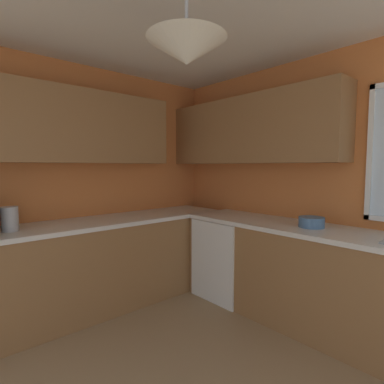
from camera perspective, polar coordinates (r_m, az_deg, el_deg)
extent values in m
cube|color=#D17238|center=(3.15, 24.06, 0.95)|extent=(3.84, 0.06, 2.46)
cube|color=#D17238|center=(3.38, -22.22, 1.25)|extent=(0.06, 3.56, 2.46)
cube|color=white|center=(2.97, 30.23, 6.26)|extent=(0.04, 0.04, 1.12)
cube|color=olive|center=(3.16, -24.88, 11.33)|extent=(0.32, 2.41, 0.70)
cube|color=olive|center=(3.43, 10.30, 11.14)|extent=(2.09, 0.32, 0.70)
cylinder|color=#B7B7BC|center=(1.92, -1.03, 31.60)|extent=(0.02, 0.02, 0.35)
cone|color=silver|center=(1.82, -1.02, 24.70)|extent=(0.44, 0.44, 0.14)
cube|color=olive|center=(3.22, -19.70, -13.46)|extent=(0.62, 3.14, 0.85)
cube|color=silver|center=(3.11, -19.93, -5.67)|extent=(0.65, 3.17, 0.04)
cube|color=olive|center=(2.92, 24.51, -15.51)|extent=(2.90, 0.62, 0.85)
cube|color=silver|center=(2.80, 24.82, -6.96)|extent=(2.93, 0.65, 0.04)
cube|color=white|center=(3.46, 7.08, -11.94)|extent=(0.60, 0.60, 0.84)
cylinder|color=#B7B7BC|center=(2.91, -30.82, -4.34)|extent=(0.13, 0.13, 0.20)
cylinder|color=#4C7099|center=(2.87, 21.35, -5.25)|extent=(0.22, 0.22, 0.09)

